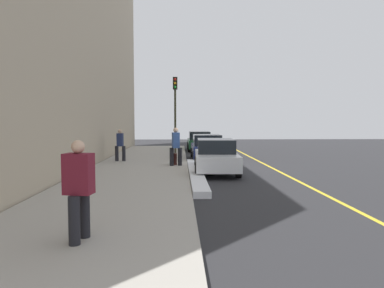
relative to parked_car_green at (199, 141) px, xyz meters
name	(u,v)px	position (x,y,z in m)	size (l,w,h in m)	color
ground_plane	(208,169)	(10.61, -0.16, -0.76)	(56.00, 56.00, 0.00)	#28282B
sidewalk	(140,167)	(10.61, -3.46, -0.68)	(28.00, 4.60, 0.15)	#A39E93
building_facade	(80,11)	(10.61, -6.21, 6.74)	(32.00, 0.80, 15.00)	tan
lane_stripe_centre	(273,168)	(10.61, 3.04, -0.75)	(28.00, 0.14, 0.01)	gold
snow_bank_curb	(196,173)	(12.79, -0.86, -0.65)	(8.95, 0.56, 0.22)	white
parked_car_green	(199,141)	(0.00, 0.00, 0.00)	(4.45, 1.91, 1.51)	black
parked_car_navy	(207,147)	(6.63, 0.10, 0.00)	(4.25, 1.91, 1.51)	black
parked_car_white	(216,156)	(12.01, 0.07, 0.00)	(4.28, 2.01, 1.51)	black
pedestrian_navy_coat	(120,144)	(8.47, -4.79, 0.32)	(0.48, 0.57, 1.74)	black
pedestrian_burgundy_coat	(79,188)	(21.23, -3.33, 0.36)	(0.60, 0.54, 1.82)	black
pedestrian_blue_coat	(176,145)	(10.53, -1.73, 0.38)	(0.55, 0.61, 1.86)	black
traffic_light_pole	(175,104)	(7.29, -1.80, 2.54)	(0.35, 0.26, 4.70)	#2D2D19
rolling_suitcase	(175,159)	(10.15, -1.80, -0.32)	(0.34, 0.22, 0.93)	#471E19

